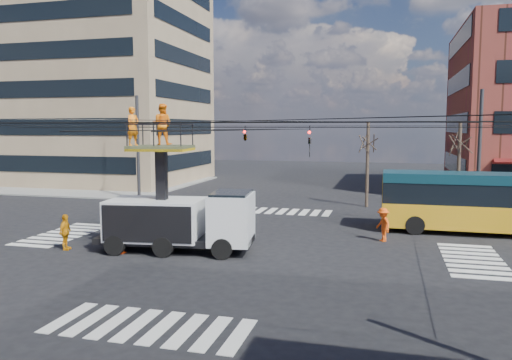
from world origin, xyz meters
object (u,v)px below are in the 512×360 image
(flagger, at_px, (383,225))
(city_bus, at_px, (493,202))
(utility_truck, at_px, (179,205))
(worker_ground, at_px, (65,232))
(traffic_cone, at_px, (121,245))

(flagger, bearing_deg, city_bus, 89.60)
(utility_truck, relative_size, flagger, 4.32)
(utility_truck, bearing_deg, worker_ground, -174.19)
(city_bus, relative_size, worker_ground, 6.86)
(traffic_cone, bearing_deg, worker_ground, -177.99)
(worker_ground, distance_m, flagger, 15.10)
(utility_truck, height_order, flagger, utility_truck)
(traffic_cone, bearing_deg, city_bus, 27.12)
(city_bus, xyz_separation_m, traffic_cone, (-16.85, -8.63, -1.37))
(city_bus, bearing_deg, flagger, -149.90)
(traffic_cone, bearing_deg, utility_truck, 24.06)
(city_bus, distance_m, traffic_cone, 18.98)
(traffic_cone, height_order, flagger, flagger)
(utility_truck, bearing_deg, city_bus, 20.70)
(worker_ground, xyz_separation_m, flagger, (14.06, 5.50, 0.01))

